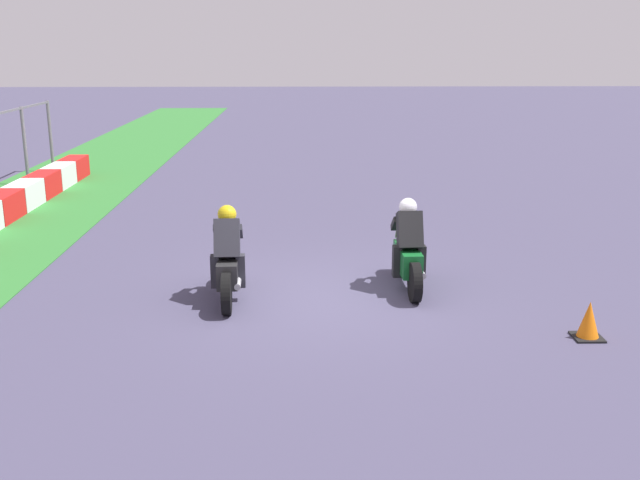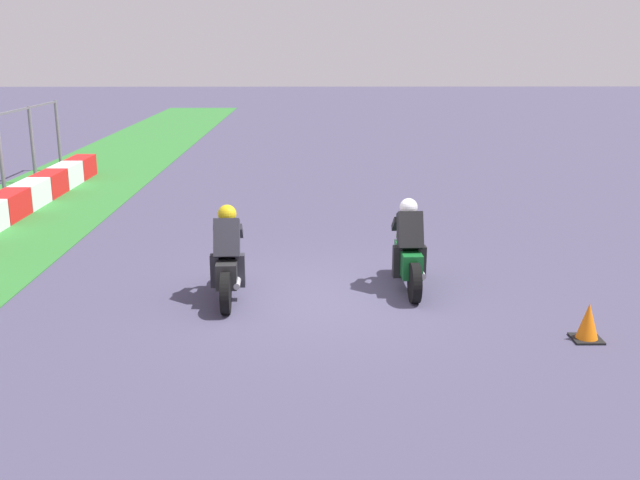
# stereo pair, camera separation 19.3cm
# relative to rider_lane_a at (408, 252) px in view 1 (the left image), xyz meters

# --- Properties ---
(ground_plane) EXTENTS (120.00, 120.00, 0.00)m
(ground_plane) POSITION_rel_rider_lane_a_xyz_m (-0.46, 1.44, -0.62)
(ground_plane) COLOR #434059
(rider_lane_a) EXTENTS (2.04, 0.55, 1.51)m
(rider_lane_a) POSITION_rel_rider_lane_a_xyz_m (0.00, 0.00, 0.00)
(rider_lane_a) COLOR black
(rider_lane_a) RESTS_ON ground_plane
(rider_lane_b) EXTENTS (2.04, 0.55, 1.51)m
(rider_lane_b) POSITION_rel_rider_lane_a_xyz_m (-0.47, 2.93, 0.00)
(rider_lane_b) COLOR black
(rider_lane_b) RESTS_ON ground_plane
(traffic_cone) EXTENTS (0.40, 0.40, 0.54)m
(traffic_cone) POSITION_rel_rider_lane_a_xyz_m (-2.25, -2.21, -0.38)
(traffic_cone) COLOR black
(traffic_cone) RESTS_ON ground_plane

